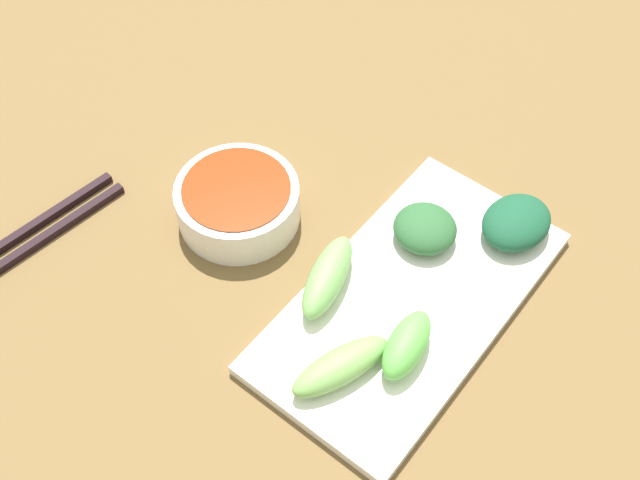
% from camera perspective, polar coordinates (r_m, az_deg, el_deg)
% --- Properties ---
extents(tabletop, '(2.10, 2.10, 0.02)m').
position_cam_1_polar(tabletop, '(0.72, 1.88, -2.23)').
color(tabletop, brown).
rests_on(tabletop, ground).
extents(sauce_bowl, '(0.11, 0.11, 0.04)m').
position_cam_1_polar(sauce_bowl, '(0.73, -5.96, 2.78)').
color(sauce_bowl, white).
rests_on(sauce_bowl, tabletop).
extents(serving_plate, '(0.16, 0.29, 0.01)m').
position_cam_1_polar(serving_plate, '(0.69, 6.36, -4.50)').
color(serving_plate, white).
rests_on(serving_plate, tabletop).
extents(broccoli_leafy_0, '(0.06, 0.06, 0.03)m').
position_cam_1_polar(broccoli_leafy_0, '(0.71, 7.60, 0.84)').
color(broccoli_leafy_0, '#295930').
rests_on(broccoli_leafy_0, serving_plate).
extents(broccoli_leafy_1, '(0.07, 0.08, 0.03)m').
position_cam_1_polar(broccoli_leafy_1, '(0.73, 14.01, 1.24)').
color(broccoli_leafy_1, '#174B31').
rests_on(broccoli_leafy_1, serving_plate).
extents(broccoli_stalk_2, '(0.04, 0.07, 0.03)m').
position_cam_1_polar(broccoli_stalk_2, '(0.64, 6.28, -7.54)').
color(broccoli_stalk_2, '#5CB74A').
rests_on(broccoli_stalk_2, serving_plate).
extents(broccoli_stalk_3, '(0.05, 0.09, 0.03)m').
position_cam_1_polar(broccoli_stalk_3, '(0.68, 0.55, -2.68)').
color(broccoli_stalk_3, '#73AA59').
rests_on(broccoli_stalk_3, serving_plate).
extents(broccoli_stalk_4, '(0.06, 0.09, 0.02)m').
position_cam_1_polar(broccoli_stalk_4, '(0.64, 1.48, -9.10)').
color(broccoli_stalk_4, '#72A652').
rests_on(broccoli_stalk_4, serving_plate).
extents(chopsticks, '(0.05, 0.23, 0.01)m').
position_cam_1_polar(chopsticks, '(0.77, -21.32, -0.63)').
color(chopsticks, black).
rests_on(chopsticks, tabletop).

